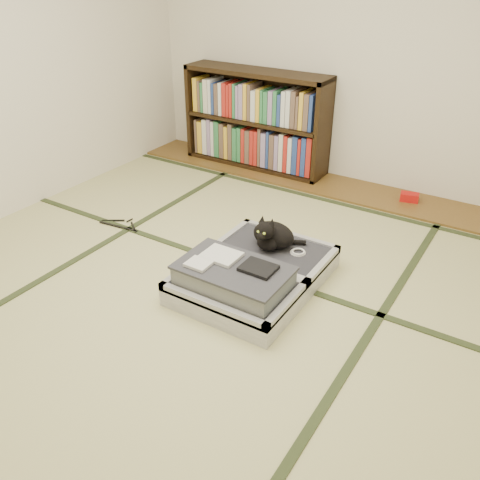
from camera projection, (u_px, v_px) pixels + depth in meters
The scene contains 10 objects.
floor at pixel (203, 296), 3.16m from camera, with size 4.50×4.50×0.00m, color #C6BB84.
wood_strip at pixel (332, 186), 4.63m from camera, with size 4.00×0.50×0.02m, color brown.
red_item at pixel (409, 197), 4.30m from camera, with size 0.15×0.09×0.07m, color red.
room_shell at pixel (192, 49), 2.44m from camera, with size 4.50×4.50×4.50m.
tatami_borders at pixel (245, 260), 3.52m from camera, with size 4.00×4.50×0.01m.
bookcase at pixel (256, 122), 4.86m from camera, with size 1.43×0.33×0.92m.
suitcase at pixel (251, 274), 3.19m from camera, with size 0.75×0.99×0.29m.
cat at pixel (272, 235), 3.34m from camera, with size 0.33×0.33×0.27m.
cable_coil at pixel (298, 252), 3.33m from camera, with size 0.10×0.10×0.02m.
hanger at pixel (121, 225), 3.96m from camera, with size 0.37×0.19×0.01m.
Camera 1 is at (1.57, -2.05, 1.87)m, focal length 38.00 mm.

